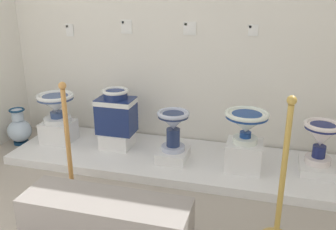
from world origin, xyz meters
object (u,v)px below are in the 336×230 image
plinth_block_rightmost (59,131)px  info_placard_first (70,30)px  stanchion_post_near_left (70,163)px  antique_toilet_broad_patterned (246,122)px  info_placard_third (190,28)px  antique_toilet_central_ornate (173,124)px  museum_bench (106,225)px  decorative_vase_spare (19,129)px  antique_toilet_rightmost (56,104)px  plinth_block_central_ornate (173,154)px  info_placard_fourth (253,30)px  antique_toilet_tall_cobalt (116,111)px  stanchion_post_near_right (281,195)px  info_placard_second (126,27)px  plinth_block_tall_cobalt (118,139)px  antique_toilet_squat_floral (321,136)px  plinth_block_broad_patterned (244,155)px

plinth_block_rightmost → info_placard_first: bearing=92.6°
plinth_block_rightmost → stanchion_post_near_left: stanchion_post_near_left is taller
antique_toilet_broad_patterned → info_placard_third: (-0.67, 0.57, 0.76)m
antique_toilet_central_ornate → museum_bench: (-0.12, -1.31, -0.26)m
decorative_vase_spare → stanchion_post_near_left: 1.38m
antique_toilet_rightmost → plinth_block_central_ornate: bearing=-4.5°
antique_toilet_central_ornate → info_placard_fourth: 1.22m
info_placard_third → info_placard_fourth: bearing=-0.0°
plinth_block_rightmost → antique_toilet_tall_cobalt: bearing=3.4°
antique_toilet_central_ornate → stanchion_post_near_right: size_ratio=0.37×
plinth_block_rightmost → info_placard_second: size_ratio=2.21×
antique_toilet_tall_cobalt → antique_toilet_central_ornate: bearing=-12.6°
info_placard_first → decorative_vase_spare: size_ratio=0.33×
antique_toilet_central_ornate → museum_bench: antique_toilet_central_ornate is taller
antique_toilet_central_ornate → decorative_vase_spare: 1.87m
antique_toilet_rightmost → plinth_block_tall_cobalt: 0.77m
plinth_block_rightmost → antique_toilet_broad_patterned: 2.07m
antique_toilet_broad_patterned → museum_bench: size_ratio=0.35×
info_placard_first → stanchion_post_near_left: 1.73m
plinth_block_tall_cobalt → antique_toilet_broad_patterned: bearing=-6.6°
antique_toilet_broad_patterned → antique_toilet_squat_floral: size_ratio=1.00×
antique_toilet_rightmost → antique_toilet_squat_floral: 2.71m
plinth_block_central_ornate → museum_bench: size_ratio=0.31×
plinth_block_rightmost → antique_toilet_squat_floral: antique_toilet_squat_floral is taller
antique_toilet_central_ornate → antique_toilet_broad_patterned: size_ratio=1.01×
info_placard_third → stanchion_post_near_right: size_ratio=0.13×
info_placard_first → info_placard_third: (1.39, 0.00, 0.06)m
info_placard_second → info_placard_third: 0.70m
museum_bench → info_placard_fourth: bearing=67.2°
plinth_block_central_ornate → info_placard_third: (0.02, 0.56, 1.18)m
info_placard_first → museum_bench: bearing=-56.5°
antique_toilet_squat_floral → info_placard_first: (-2.73, 0.44, 0.82)m
info_placard_third → stanchion_post_near_left: info_placard_third is taller
info_placard_third → plinth_block_rightmost: bearing=-161.5°
plinth_block_tall_cobalt → info_placard_second: bearing=92.2°
plinth_block_rightmost → antique_toilet_broad_patterned: (2.04, -0.12, 0.36)m
plinth_block_tall_cobalt → antique_toilet_central_ornate: size_ratio=0.78×
antique_toilet_central_ornate → stanchion_post_near_right: stanchion_post_near_right is taller
plinth_block_tall_cobalt → plinth_block_central_ornate: (0.66, -0.15, -0.03)m
antique_toilet_squat_floral → museum_bench: 2.08m
antique_toilet_rightmost → antique_toilet_central_ornate: antique_toilet_rightmost is taller
antique_toilet_broad_patterned → info_placard_first: size_ratio=2.91×
info_placard_fourth → info_placard_first: bearing=180.0°
antique_toilet_tall_cobalt → stanchion_post_near_right: stanchion_post_near_right is taller
plinth_block_broad_patterned → info_placard_first: size_ratio=2.41×
stanchion_post_near_left → antique_toilet_tall_cobalt: bearing=85.4°
plinth_block_rightmost → stanchion_post_near_right: stanchion_post_near_right is taller
antique_toilet_broad_patterned → info_placard_fourth: bearing=92.8°
plinth_block_broad_patterned → stanchion_post_near_right: (0.31, -0.89, 0.15)m
plinth_block_rightmost → info_placard_first: (-0.02, 0.46, 1.06)m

